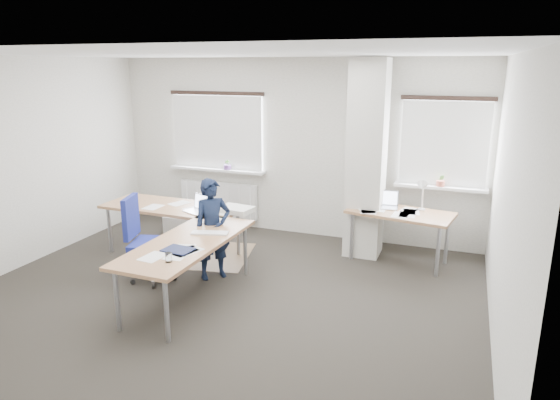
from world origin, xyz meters
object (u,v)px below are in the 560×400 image
at_px(desk_side, 401,215).
at_px(person, 213,229).
at_px(desk_main, 183,224).
at_px(task_chair, 149,257).

distance_m(desk_side, person, 2.59).
bearing_deg(desk_side, desk_main, -140.63).
height_order(desk_side, task_chair, desk_side).
xyz_separation_m(desk_main, desk_side, (2.58, 1.45, -0.01)).
relative_size(desk_side, task_chair, 1.35).
relative_size(desk_main, person, 2.01).
bearing_deg(person, desk_side, -14.18).
bearing_deg(task_chair, person, 11.81).
distance_m(desk_main, person, 0.41).
height_order(desk_main, desk_side, desk_side).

